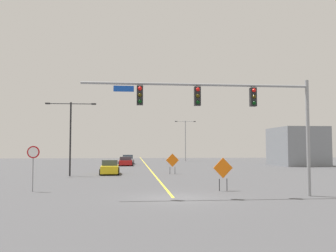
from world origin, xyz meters
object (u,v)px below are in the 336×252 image
traffic_signal_assembly (227,105)px  street_lamp_near_left (185,137)px  construction_sign_median_far (172,161)px  street_lamp_far_right (70,130)px  construction_sign_right_lane (223,170)px  car_yellow_near (110,168)px  car_red_distant (125,161)px  car_silver_far (128,160)px  stop_sign (33,159)px

traffic_signal_assembly → street_lamp_near_left: 53.56m
traffic_signal_assembly → construction_sign_median_far: 18.12m
street_lamp_far_right → construction_sign_median_far: (10.08, 1.91, -3.04)m
street_lamp_far_right → construction_sign_median_far: street_lamp_far_right is taller
construction_sign_right_lane → car_yellow_near: size_ratio=0.49×
car_red_distant → street_lamp_far_right: bearing=-103.9°
car_silver_far → car_red_distant: (-0.29, -5.79, -0.06)m
stop_sign → construction_sign_median_far: (10.28, 14.07, -0.65)m
traffic_signal_assembly → street_lamp_near_left: (5.59, 53.27, -0.16)m
car_red_distant → car_silver_far: bearing=87.1°
construction_sign_median_far → traffic_signal_assembly: bearing=-86.5°
traffic_signal_assembly → car_silver_far: 42.08m
stop_sign → street_lamp_far_right: bearing=89.1°
street_lamp_far_right → construction_sign_right_lane: size_ratio=3.41×
car_yellow_near → car_silver_far: car_silver_far is taller
traffic_signal_assembly → street_lamp_near_left: street_lamp_near_left is taller
car_yellow_near → car_silver_far: size_ratio=1.06×
stop_sign → car_yellow_near: bearing=75.0°
construction_sign_right_lane → car_red_distant: (-6.71, 32.74, -0.67)m
car_silver_far → car_red_distant: size_ratio=0.98×
street_lamp_far_right → construction_sign_right_lane: street_lamp_far_right is taller
street_lamp_near_left → car_yellow_near: street_lamp_near_left is taller
street_lamp_near_left → construction_sign_right_lane: bearing=-95.8°
street_lamp_near_left → car_silver_far: size_ratio=2.06×
street_lamp_far_right → street_lamp_near_left: bearing=65.9°
street_lamp_far_right → street_lamp_near_left: street_lamp_near_left is taller
street_lamp_far_right → construction_sign_right_lane: (11.63, -12.89, -3.04)m
street_lamp_near_left → car_red_distant: 21.67m
stop_sign → construction_sign_median_far: bearing=53.8°
street_lamp_far_right → construction_sign_right_lane: 17.62m
street_lamp_far_right → car_yellow_near: street_lamp_far_right is taller
street_lamp_near_left → construction_sign_median_far: bearing=-100.6°
street_lamp_far_right → car_yellow_near: size_ratio=1.67×
traffic_signal_assembly → car_silver_far: size_ratio=3.19×
stop_sign → construction_sign_median_far: 17.43m
car_silver_far → car_yellow_near: bearing=-93.8°
car_silver_far → construction_sign_median_far: bearing=-78.4°
street_lamp_near_left → car_silver_far: street_lamp_near_left is taller
car_yellow_near → car_silver_far: (1.56, 23.48, 0.05)m
stop_sign → construction_sign_right_lane: size_ratio=1.35×
car_red_distant → construction_sign_right_lane: bearing=-78.4°
construction_sign_median_far → car_red_distant: size_ratio=0.52×
traffic_signal_assembly → construction_sign_right_lane: bearing=81.0°
street_lamp_near_left → construction_sign_right_lane: size_ratio=3.97×
street_lamp_far_right → car_red_distant: bearing=76.1°
stop_sign → car_silver_far: stop_sign is taller
stop_sign → traffic_signal_assembly: bearing=-17.7°
construction_sign_median_far → car_red_distant: (-5.16, 17.95, -0.67)m
street_lamp_near_left → car_red_distant: street_lamp_near_left is taller
traffic_signal_assembly → street_lamp_far_right: bearing=125.3°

